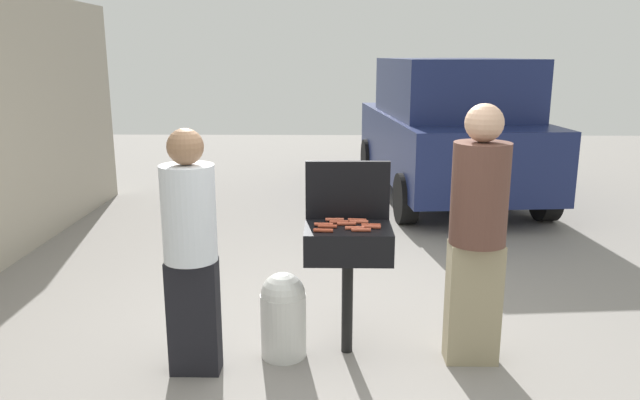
% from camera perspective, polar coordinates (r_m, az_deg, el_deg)
% --- Properties ---
extents(ground_plane, '(24.00, 24.00, 0.00)m').
position_cam_1_polar(ground_plane, '(4.47, 1.06, -14.30)').
color(ground_plane, gray).
extents(bbq_grill, '(0.60, 0.44, 0.93)m').
position_cam_1_polar(bbq_grill, '(4.22, 2.63, -4.42)').
color(bbq_grill, black).
rests_on(bbq_grill, ground).
extents(grill_lid_open, '(0.60, 0.05, 0.42)m').
position_cam_1_polar(grill_lid_open, '(4.34, 2.60, 0.93)').
color(grill_lid_open, black).
rests_on(grill_lid_open, bbq_grill).
extents(hot_dog_0, '(0.13, 0.03, 0.03)m').
position_cam_1_polar(hot_dog_0, '(4.25, 1.78, -2.08)').
color(hot_dog_0, '#B74C33').
rests_on(hot_dog_0, bbq_grill).
extents(hot_dog_1, '(0.13, 0.04, 0.03)m').
position_cam_1_polar(hot_dog_1, '(4.30, 3.50, -1.90)').
color(hot_dog_1, '#B74C33').
rests_on(hot_dog_1, bbq_grill).
extents(hot_dog_2, '(0.13, 0.03, 0.03)m').
position_cam_1_polar(hot_dog_2, '(4.07, 3.87, -2.81)').
color(hot_dog_2, '#B74C33').
rests_on(hot_dog_2, bbq_grill).
extents(hot_dog_3, '(0.13, 0.03, 0.03)m').
position_cam_1_polar(hot_dog_3, '(4.19, 0.34, -2.31)').
color(hot_dog_3, '#B74C33').
rests_on(hot_dog_3, bbq_grill).
extents(hot_dog_4, '(0.13, 0.04, 0.03)m').
position_cam_1_polar(hot_dog_4, '(4.14, 4.82, -2.53)').
color(hot_dog_4, '#B74C33').
rests_on(hot_dog_4, bbq_grill).
extents(hot_dog_5, '(0.13, 0.03, 0.03)m').
position_cam_1_polar(hot_dog_5, '(4.18, 4.79, -2.37)').
color(hot_dog_5, '#AD4228').
rests_on(hot_dog_5, bbq_grill).
extents(hot_dog_6, '(0.13, 0.03, 0.03)m').
position_cam_1_polar(hot_dog_6, '(4.14, 0.70, -2.48)').
color(hot_dog_6, '#AD4228').
rests_on(hot_dog_6, bbq_grill).
extents(hot_dog_7, '(0.13, 0.03, 0.03)m').
position_cam_1_polar(hot_dog_7, '(4.26, 3.66, -2.06)').
color(hot_dog_7, '#C6593D').
rests_on(hot_dog_7, bbq_grill).
extents(hot_dog_8, '(0.13, 0.03, 0.03)m').
position_cam_1_polar(hot_dog_8, '(4.05, 0.31, -2.87)').
color(hot_dog_8, '#AD4228').
rests_on(hot_dog_8, bbq_grill).
extents(hot_dog_9, '(0.13, 0.03, 0.03)m').
position_cam_1_polar(hot_dog_9, '(4.21, 2.50, -2.24)').
color(hot_dog_9, '#B74C33').
rests_on(hot_dog_9, bbq_grill).
extents(hot_dog_10, '(0.13, 0.03, 0.03)m').
position_cam_1_polar(hot_dog_10, '(4.31, 1.38, -1.86)').
color(hot_dog_10, '#C6593D').
rests_on(hot_dog_10, bbq_grill).
extents(hot_dog_11, '(0.13, 0.03, 0.03)m').
position_cam_1_polar(hot_dog_11, '(4.11, 3.27, -2.63)').
color(hot_dog_11, '#C6593D').
rests_on(hot_dog_11, bbq_grill).
extents(propane_tank, '(0.32, 0.32, 0.62)m').
position_cam_1_polar(propane_tank, '(4.33, -3.46, -10.54)').
color(propane_tank, silver).
rests_on(propane_tank, ground).
extents(person_left, '(0.35, 0.35, 1.64)m').
position_cam_1_polar(person_left, '(4.00, -12.05, -4.14)').
color(person_left, black).
rests_on(person_left, ground).
extents(person_right, '(0.37, 0.37, 1.78)m').
position_cam_1_polar(person_right, '(4.17, 14.57, -2.47)').
color(person_right, gray).
rests_on(person_right, ground).
extents(parked_minivan, '(2.34, 4.55, 2.02)m').
position_cam_1_polar(parked_minivan, '(9.21, 11.83, 6.65)').
color(parked_minivan, navy).
rests_on(parked_minivan, ground).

